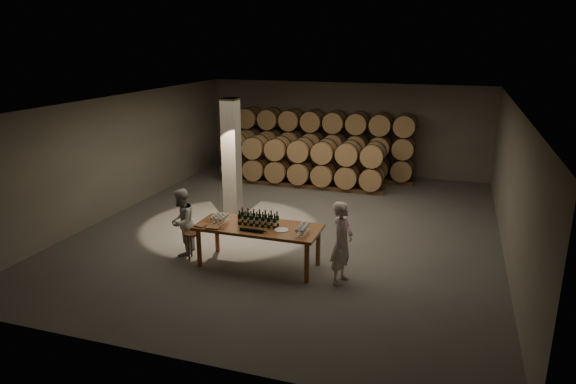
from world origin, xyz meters
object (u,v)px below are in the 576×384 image
(tasting_table, at_px, (259,231))
(notebook_near, at_px, (213,227))
(person_man, at_px, (342,243))
(person_woman, at_px, (182,222))
(bottle_cluster, at_px, (258,220))
(plate, at_px, (281,230))
(stool, at_px, (192,237))

(tasting_table, bearing_deg, notebook_near, -154.64)
(person_man, relative_size, person_woman, 1.10)
(bottle_cluster, height_order, person_woman, person_woman)
(plate, bearing_deg, person_man, -4.19)
(bottle_cluster, relative_size, plate, 2.97)
(notebook_near, bearing_deg, person_woman, 147.32)
(bottle_cluster, bearing_deg, person_man, -7.29)
(plate, distance_m, notebook_near, 1.42)
(stool, xyz_separation_m, person_woman, (-0.34, 0.18, 0.26))
(bottle_cluster, height_order, plate, bottle_cluster)
(bottle_cluster, bearing_deg, person_woman, 179.06)
(tasting_table, distance_m, notebook_near, 0.94)
(bottle_cluster, height_order, notebook_near, bottle_cluster)
(stool, height_order, person_woman, person_woman)
(tasting_table, relative_size, person_man, 1.56)
(notebook_near, xyz_separation_m, person_woman, (-1.01, 0.47, -0.16))
(bottle_cluster, xyz_separation_m, person_woman, (-1.84, 0.03, -0.26))
(bottle_cluster, distance_m, stool, 1.59)
(notebook_near, height_order, person_man, person_man)
(stool, height_order, person_man, person_man)
(notebook_near, bearing_deg, stool, 148.63)
(notebook_near, bearing_deg, tasting_table, 17.71)
(plate, height_order, person_man, person_man)
(bottle_cluster, xyz_separation_m, stool, (-1.49, -0.15, -0.52))
(tasting_table, xyz_separation_m, person_woman, (-1.86, 0.07, -0.04))
(notebook_near, xyz_separation_m, stool, (-0.67, 0.29, -0.42))
(notebook_near, distance_m, person_man, 2.67)
(person_woman, bearing_deg, stool, 55.13)
(tasting_table, height_order, notebook_near, notebook_near)
(tasting_table, distance_m, plate, 0.56)
(tasting_table, distance_m, bottle_cluster, 0.23)
(bottle_cluster, bearing_deg, stool, -174.32)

